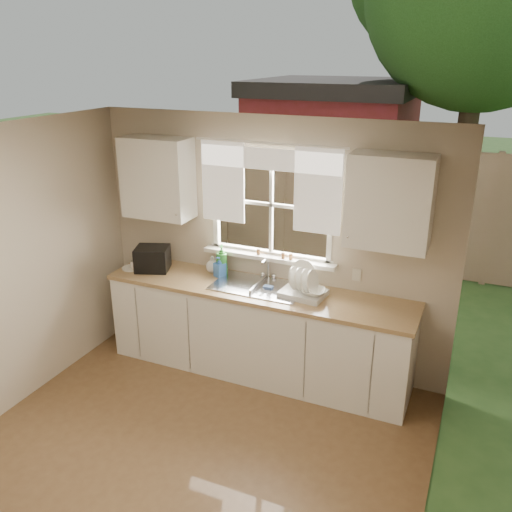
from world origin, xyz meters
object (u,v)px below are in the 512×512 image
at_px(cup, 137,265).
at_px(black_appliance, 152,259).
at_px(soap_bottle_a, 222,260).
at_px(dish_rack, 303,288).

distance_m(cup, black_appliance, 0.17).
height_order(soap_bottle_a, cup, soap_bottle_a).
distance_m(dish_rack, cup, 1.77).
bearing_deg(soap_bottle_a, black_appliance, -177.70).
height_order(cup, black_appliance, black_appliance).
relative_size(soap_bottle_a, black_appliance, 0.96).
xyz_separation_m(dish_rack, cup, (-1.77, -0.10, -0.02)).
bearing_deg(cup, black_appliance, 9.78).
bearing_deg(dish_rack, black_appliance, -179.54).
bearing_deg(soap_bottle_a, cup, -174.05).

